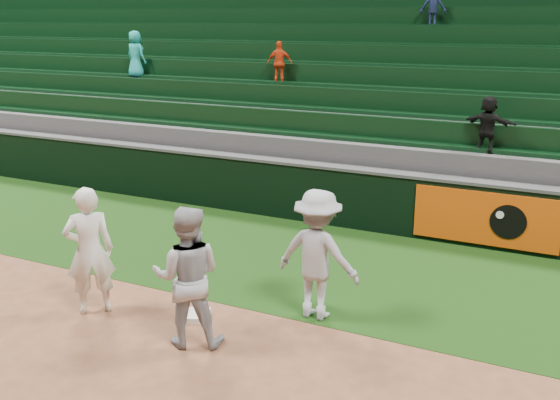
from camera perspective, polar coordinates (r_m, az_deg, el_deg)
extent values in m
plane|color=brown|center=(8.79, -7.49, -11.90)|extent=(70.00, 70.00, 0.00)
cube|color=black|center=(11.17, 0.99, -5.40)|extent=(36.00, 4.20, 0.01)
cube|color=white|center=(9.15, -7.72, -10.42)|extent=(0.50, 0.50, 0.09)
imported|color=white|center=(9.33, -17.03, -4.45)|extent=(0.81, 0.80, 1.89)
imported|color=#A9ACB4|center=(8.15, -8.45, -6.95)|extent=(1.13, 1.03, 1.88)
imported|color=#A5A9B3|center=(8.78, 3.45, -5.02)|extent=(1.24, 0.75, 1.88)
cube|color=black|center=(12.90, 5.14, 0.33)|extent=(36.00, 0.35, 1.20)
cube|color=#D84C0A|center=(12.03, 18.26, -1.62)|extent=(2.60, 0.05, 1.00)
cylinder|color=black|center=(11.97, 20.13, -1.91)|extent=(0.64, 0.02, 0.64)
cylinder|color=white|center=(11.93, 19.46, -1.29)|extent=(0.14, 0.02, 0.14)
cube|color=#424244|center=(12.74, 5.21, 3.01)|extent=(36.00, 0.40, 0.06)
cube|color=#3C3B3E|center=(13.50, 6.27, 2.01)|extent=(36.00, 0.85, 1.65)
cube|color=black|center=(13.51, 6.78, 6.67)|extent=(36.00, 0.14, 0.50)
cube|color=black|center=(13.39, 6.51, 5.68)|extent=(36.00, 0.45, 0.08)
cube|color=#3C3B3E|center=(14.23, 7.46, 3.64)|extent=(36.00, 0.85, 2.10)
cube|color=black|center=(14.25, 7.99, 8.95)|extent=(36.00, 0.14, 0.50)
cube|color=black|center=(14.11, 7.74, 8.03)|extent=(36.00, 0.45, 0.08)
cube|color=#3C3B3E|center=(14.98, 8.55, 5.11)|extent=(36.00, 0.85, 2.55)
cube|color=black|center=(15.00, 9.10, 11.00)|extent=(36.00, 0.14, 0.50)
cube|color=black|center=(14.86, 8.86, 10.15)|extent=(36.00, 0.45, 0.08)
cube|color=#3C3B3E|center=(15.74, 9.53, 6.44)|extent=(36.00, 0.85, 3.00)
cube|color=black|center=(15.78, 10.11, 12.84)|extent=(36.00, 0.14, 0.50)
cube|color=black|center=(15.63, 9.89, 12.05)|extent=(36.00, 0.45, 0.08)
cube|color=#3C3B3E|center=(16.51, 10.43, 7.64)|extent=(36.00, 0.85, 3.45)
cube|color=black|center=(16.58, 11.03, 14.51)|extent=(36.00, 0.14, 0.50)
cube|color=black|center=(16.43, 10.83, 13.77)|extent=(36.00, 0.45, 0.08)
cube|color=#3C3B3E|center=(17.29, 11.25, 8.73)|extent=(36.00, 0.85, 3.90)
cube|color=black|center=(17.40, 11.89, 16.02)|extent=(36.00, 0.14, 0.50)
cube|color=black|center=(17.24, 11.70, 15.33)|extent=(36.00, 0.45, 0.08)
cube|color=#3C3B3E|center=(18.08, 12.00, 9.73)|extent=(36.00, 0.85, 4.35)
cube|color=black|center=(18.23, 12.67, 17.39)|extent=(36.00, 0.14, 0.50)
cube|color=black|center=(18.06, 12.50, 16.75)|extent=(36.00, 0.45, 0.08)
imported|color=teal|center=(17.96, -13.06, 12.84)|extent=(0.67, 0.50, 1.26)
imported|color=red|center=(15.61, -0.04, 12.42)|extent=(0.67, 0.44, 1.05)
imported|color=black|center=(12.55, 18.48, 6.57)|extent=(1.06, 0.63, 1.09)
imported|color=black|center=(16.96, 13.84, 16.83)|extent=(0.73, 0.49, 1.05)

